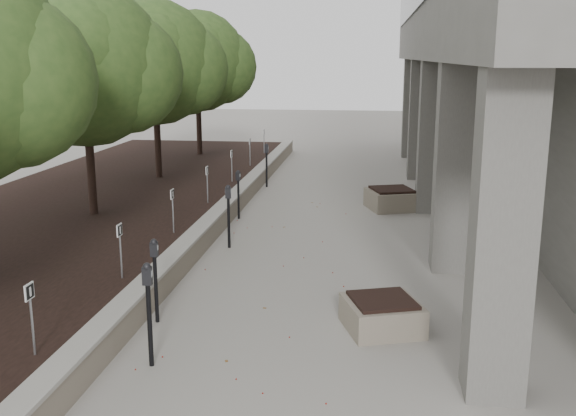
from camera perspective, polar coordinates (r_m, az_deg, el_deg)
The scene contains 21 objects.
ground at distance 8.15m, azimuth -7.09°, elevation -17.41°, with size 90.00×90.00×0.00m, color gray.
retaining_wall at distance 16.67m, azimuth -5.59°, elevation -0.47°, with size 0.39×26.00×0.50m, color gray, non-canonical shape.
planting_bed at distance 17.85m, azimuth -17.17°, elevation -0.25°, with size 7.00×26.00×0.40m, color black.
crabapple_tree_3 at distance 16.25m, azimuth -17.04°, elevation 8.93°, with size 4.60×4.00×5.44m, color #2F4D1D, non-canonical shape.
crabapple_tree_4 at distance 20.90m, azimuth -11.39°, elevation 10.02°, with size 4.60×4.00×5.44m, color #2F4D1D, non-canonical shape.
crabapple_tree_5 at distance 25.69m, azimuth -7.81°, elevation 10.66°, with size 4.60×4.00×5.44m, color #2F4D1D, non-canonical shape.
parking_sign_2 at distance 9.01m, azimuth -21.26°, elevation -8.96°, with size 0.04×0.22×0.96m, color black, non-canonical shape.
parking_sign_3 at distance 11.58m, azimuth -14.26°, elevation -3.64°, with size 0.04×0.22×0.96m, color black, non-canonical shape.
parking_sign_4 at distance 14.31m, azimuth -9.91°, elevation -0.27°, with size 0.04×0.22×0.96m, color black, non-canonical shape.
parking_sign_5 at distance 17.13m, azimuth -6.98°, elevation 2.02°, with size 0.04×0.22×0.96m, color black, non-canonical shape.
parking_sign_6 at distance 20.01m, azimuth -4.88°, elevation 3.64°, with size 0.04×0.22×0.96m, color black, non-canonical shape.
parking_sign_7 at distance 22.91m, azimuth -3.31°, elevation 4.86°, with size 0.04×0.22×0.96m, color black, non-canonical shape.
parking_sign_8 at distance 25.84m, azimuth -2.08°, elevation 5.80°, with size 0.04×0.22×0.96m, color black, non-canonical shape.
parking_meter_1 at distance 9.13m, azimuth -11.90°, elevation -9.03°, with size 0.15×0.10×1.47m, color black, non-canonical shape.
parking_meter_2 at distance 10.57m, azimuth -11.37°, elevation -6.19°, with size 0.14×0.10×1.37m, color black, non-canonical shape.
parking_meter_3 at distance 14.41m, azimuth -5.15°, elevation -0.74°, with size 0.14×0.10×1.41m, color black, non-canonical shape.
parking_meter_4 at distance 17.00m, azimuth -4.31°, elevation 1.17°, with size 0.13×0.09×1.28m, color black, non-canonical shape.
parking_meter_5 at distance 21.12m, azimuth -1.86°, elevation 3.70°, with size 0.14×0.10×1.41m, color black, non-canonical shape.
planter_front at distance 10.35m, azimuth 8.13°, elevation -9.04°, with size 1.08×1.08×0.51m, color gray, non-canonical shape.
planter_back at distance 18.36m, azimuth 8.95°, elevation 0.81°, with size 1.23×1.23×0.58m, color gray, non-canonical shape.
berry_scatter at distance 12.64m, azimuth -1.93°, elevation -5.95°, with size 3.30×14.10×0.02m, color #99170B, non-canonical shape.
Camera 1 is at (1.84, -6.79, 4.11)m, focal length 41.16 mm.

